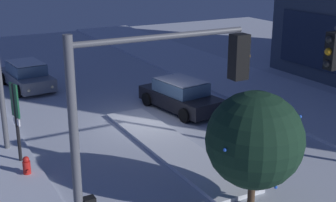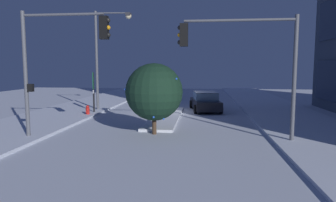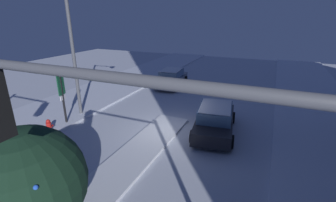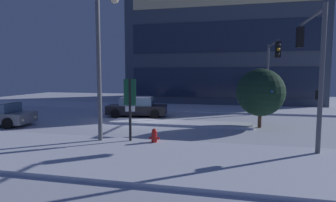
{
  "view_description": "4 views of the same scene",
  "coord_description": "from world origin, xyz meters",
  "px_view_note": "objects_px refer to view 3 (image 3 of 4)",
  "views": [
    {
      "loc": [
        17.38,
        -8.36,
        7.25
      ],
      "look_at": [
        2.8,
        -0.41,
        1.91
      ],
      "focal_mm": 49.72,
      "sensor_mm": 36.0,
      "label": 1
    },
    {
      "loc": [
        22.51,
        2.08,
        3.31
      ],
      "look_at": [
        0.8,
        -0.4,
        0.91
      ],
      "focal_mm": 32.31,
      "sensor_mm": 36.0,
      "label": 2
    },
    {
      "loc": [
        10.76,
        4.73,
        5.93
      ],
      "look_at": [
        1.24,
        0.54,
        2.22
      ],
      "focal_mm": 25.68,
      "sensor_mm": 36.0,
      "label": 3
    },
    {
      "loc": [
        6.05,
        -17.64,
        3.2
      ],
      "look_at": [
        2.26,
        -0.99,
        1.56
      ],
      "focal_mm": 29.66,
      "sensor_mm": 36.0,
      "label": 4
    }
  ],
  "objects_px": {
    "car_near": "(171,78)",
    "car_far": "(215,120)",
    "street_lamp_arched": "(82,35)",
    "decorated_tree_median": "(27,184)",
    "fire_hydrant": "(49,126)",
    "parking_info_sign": "(62,93)"
  },
  "relations": [
    {
      "from": "car_far",
      "to": "parking_info_sign",
      "type": "xyz_separation_m",
      "value": [
        2.46,
        -8.03,
        1.2
      ]
    },
    {
      "from": "street_lamp_arched",
      "to": "fire_hydrant",
      "type": "bearing_deg",
      "value": -107.73
    },
    {
      "from": "car_near",
      "to": "fire_hydrant",
      "type": "height_order",
      "value": "car_near"
    },
    {
      "from": "car_near",
      "to": "street_lamp_arched",
      "type": "bearing_deg",
      "value": -17.98
    },
    {
      "from": "car_near",
      "to": "car_far",
      "type": "xyz_separation_m",
      "value": [
        7.31,
        5.61,
        0.0
      ]
    },
    {
      "from": "car_far",
      "to": "street_lamp_arched",
      "type": "xyz_separation_m",
      "value": [
        0.99,
        -7.49,
        4.21
      ]
    },
    {
      "from": "car_near",
      "to": "car_far",
      "type": "distance_m",
      "value": 9.21
    },
    {
      "from": "car_near",
      "to": "fire_hydrant",
      "type": "relative_size",
      "value": 6.08
    },
    {
      "from": "car_near",
      "to": "decorated_tree_median",
      "type": "relative_size",
      "value": 1.31
    },
    {
      "from": "car_near",
      "to": "fire_hydrant",
      "type": "xyz_separation_m",
      "value": [
        10.93,
        -2.45,
        -0.34
      ]
    },
    {
      "from": "street_lamp_arched",
      "to": "decorated_tree_median",
      "type": "bearing_deg",
      "value": -63.18
    },
    {
      "from": "car_far",
      "to": "street_lamp_arched",
      "type": "relative_size",
      "value": 0.63
    },
    {
      "from": "car_far",
      "to": "fire_hydrant",
      "type": "bearing_deg",
      "value": 105.96
    },
    {
      "from": "car_near",
      "to": "street_lamp_arched",
      "type": "height_order",
      "value": "street_lamp_arched"
    },
    {
      "from": "car_near",
      "to": "street_lamp_arched",
      "type": "distance_m",
      "value": 9.5
    },
    {
      "from": "car_far",
      "to": "fire_hydrant",
      "type": "distance_m",
      "value": 8.84
    },
    {
      "from": "car_near",
      "to": "parking_info_sign",
      "type": "height_order",
      "value": "parking_info_sign"
    },
    {
      "from": "street_lamp_arched",
      "to": "decorated_tree_median",
      "type": "height_order",
      "value": "street_lamp_arched"
    },
    {
      "from": "decorated_tree_median",
      "to": "car_near",
      "type": "bearing_deg",
      "value": -169.38
    },
    {
      "from": "fire_hydrant",
      "to": "car_far",
      "type": "bearing_deg",
      "value": 114.19
    },
    {
      "from": "car_far",
      "to": "parking_info_sign",
      "type": "bearing_deg",
      "value": 98.82
    },
    {
      "from": "decorated_tree_median",
      "to": "street_lamp_arched",
      "type": "bearing_deg",
      "value": -147.59
    }
  ]
}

